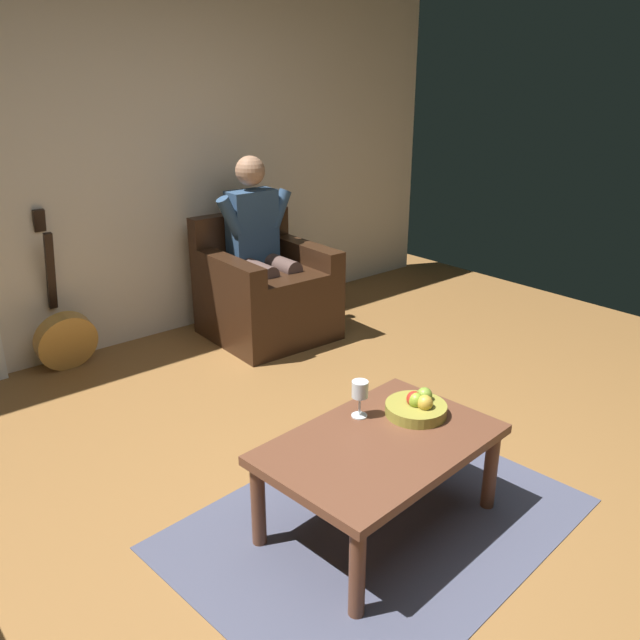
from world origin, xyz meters
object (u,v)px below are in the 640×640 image
Objects in this scene: person_seated at (261,242)px; guitar at (65,336)px; armchair at (265,293)px; wine_glass_near at (360,392)px; fruit_bowl at (417,407)px; coffee_table at (381,452)px.

person_seated is 1.45m from guitar.
armchair reaches higher than wine_glass_near.
armchair is at bearing 90.00° from person_seated.
guitar is at bearing -73.67° from fruit_bowl.
coffee_table is at bearing 99.95° from guitar.
guitar is (0.43, -2.43, -0.13)m from coffee_table.
guitar is at bearing -13.10° from armchair.
person_seated is 2.08m from wine_glass_near.
armchair reaches higher than coffee_table.
person_seated reaches higher than guitar.
guitar reaches higher than fruit_bowl.
person_seated reaches higher than wine_glass_near.
guitar is 3.83× the size of fruit_bowl.
coffee_table is 0.99× the size of guitar.
person_seated reaches higher than armchair.
fruit_bowl is (0.64, 2.02, 0.14)m from armchair.
armchair is 0.83× the size of guitar.
person_seated is 4.75× the size of fruit_bowl.
person_seated is 1.24× the size of guitar.
armchair is 0.37m from person_seated.
wine_glass_near is 0.27m from fruit_bowl.
fruit_bowl is (-0.70, 2.38, 0.23)m from guitar.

